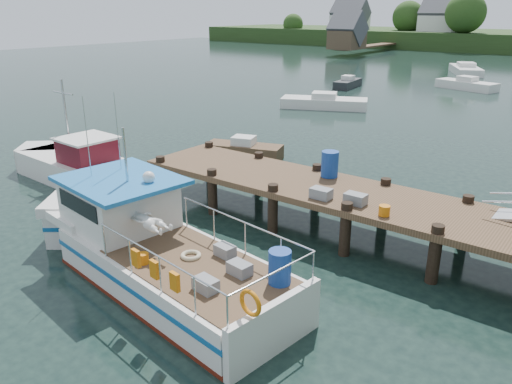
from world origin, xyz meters
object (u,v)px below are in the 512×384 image
Objects in this scene: moored_b at (466,85)px; work_boat at (78,165)px; lobster_boat at (146,245)px; moored_a at (324,102)px; moored_e at (348,83)px; moored_d at (466,70)px; moored_rowboat at (244,150)px.

work_boat is at bearing -117.38° from moored_b.
lobster_boat is 24.73m from moored_a.
moored_a reaches higher than moored_e.
lobster_boat is 50.20m from moored_d.
lobster_boat is at bearing -78.96° from moored_d.
moored_e is at bearing 117.36° from moored_rowboat.
moored_d reaches higher than moored_a.
moored_rowboat is at bearing 65.64° from work_boat.
moored_a is at bearing 92.44° from work_boat.
moored_e is at bearing 104.10° from moored_a.
moored_rowboat is 28.36m from moored_b.
lobster_boat reaches higher than moored_d.
work_boat is 46.46m from moored_d.
moored_a is 1.57× the size of moored_e.
lobster_boat is at bearing -20.65° from work_boat.
moored_b is at bearing 83.42° from work_boat.
moored_rowboat is at bearing -79.91° from moored_a.
moored_rowboat is 39.82m from moored_d.
moored_d reaches higher than moored_rowboat.
lobster_boat is 38.42m from moored_b.
moored_e is (-11.37, 33.05, -0.43)m from lobster_boat.
moored_a is (-8.17, 23.34, -0.42)m from lobster_boat.
work_boat is 19.90m from moored_a.
moored_b is 10.18m from moored_e.
moored_a is 15.97m from moored_b.
work_boat is 29.80m from moored_e.
moored_a is 10.23m from moored_e.
moored_rowboat is (-4.80, 10.04, -0.44)m from lobster_boat.
moored_rowboat is 0.70× the size of moored_b.
work_boat reaches higher than moored_d.
moored_rowboat is 0.60× the size of moored_a.
work_boat is at bearing -88.43° from moored_d.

